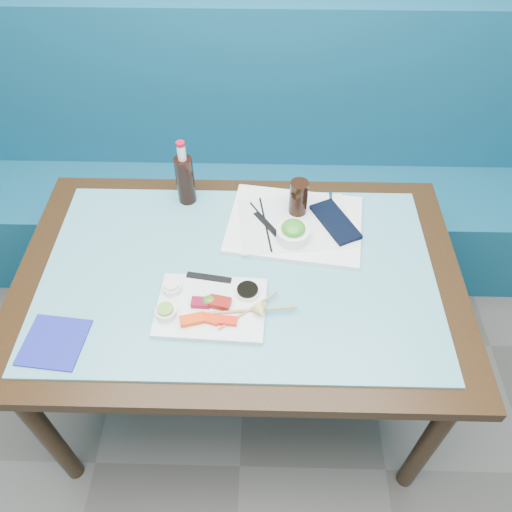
{
  "coord_description": "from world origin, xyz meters",
  "views": [
    {
      "loc": [
        0.08,
        0.46,
        1.96
      ],
      "look_at": [
        0.05,
        1.48,
        0.8
      ],
      "focal_mm": 35.0,
      "sensor_mm": 36.0,
      "label": 1
    }
  ],
  "objects_px": {
    "seaweed_bowl": "(293,234)",
    "booth_bench": "(249,188)",
    "sashimi_plate": "(211,308)",
    "cola_glass": "(298,198)",
    "blue_napkin": "(54,342)",
    "serving_tray": "(295,225)",
    "dining_table": "(239,289)",
    "cola_bottle_body": "(185,180)"
  },
  "relations": [
    {
      "from": "sashimi_plate",
      "to": "cola_glass",
      "type": "xyz_separation_m",
      "value": [
        0.26,
        0.4,
        0.07
      ]
    },
    {
      "from": "dining_table",
      "to": "blue_napkin",
      "type": "xyz_separation_m",
      "value": [
        -0.5,
        -0.27,
        0.09
      ]
    },
    {
      "from": "seaweed_bowl",
      "to": "booth_bench",
      "type": "bearing_deg",
      "value": 103.52
    },
    {
      "from": "blue_napkin",
      "to": "sashimi_plate",
      "type": "bearing_deg",
      "value": 16.13
    },
    {
      "from": "cola_glass",
      "to": "booth_bench",
      "type": "bearing_deg",
      "value": 108.19
    },
    {
      "from": "dining_table",
      "to": "sashimi_plate",
      "type": "relative_size",
      "value": 4.42
    },
    {
      "from": "cola_glass",
      "to": "seaweed_bowl",
      "type": "bearing_deg",
      "value": -98.75
    },
    {
      "from": "cola_glass",
      "to": "cola_bottle_body",
      "type": "relative_size",
      "value": 0.72
    },
    {
      "from": "sashimi_plate",
      "to": "serving_tray",
      "type": "bearing_deg",
      "value": 56.75
    },
    {
      "from": "seaweed_bowl",
      "to": "cola_bottle_body",
      "type": "bearing_deg",
      "value": 151.38
    },
    {
      "from": "seaweed_bowl",
      "to": "sashimi_plate",
      "type": "bearing_deg",
      "value": -131.68
    },
    {
      "from": "dining_table",
      "to": "cola_glass",
      "type": "bearing_deg",
      "value": 53.61
    },
    {
      "from": "blue_napkin",
      "to": "cola_glass",
      "type": "bearing_deg",
      "value": 37.33
    },
    {
      "from": "seaweed_bowl",
      "to": "serving_tray",
      "type": "bearing_deg",
      "value": 82.41
    },
    {
      "from": "serving_tray",
      "to": "booth_bench",
      "type": "bearing_deg",
      "value": 113.85
    },
    {
      "from": "dining_table",
      "to": "cola_glass",
      "type": "height_order",
      "value": "cola_glass"
    },
    {
      "from": "sashimi_plate",
      "to": "booth_bench",
      "type": "bearing_deg",
      "value": 88.53
    },
    {
      "from": "sashimi_plate",
      "to": "seaweed_bowl",
      "type": "bearing_deg",
      "value": 51.11
    },
    {
      "from": "booth_bench",
      "to": "blue_napkin",
      "type": "xyz_separation_m",
      "value": [
        -0.5,
        -1.11,
        0.39
      ]
    },
    {
      "from": "booth_bench",
      "to": "cola_bottle_body",
      "type": "distance_m",
      "value": 0.72
    },
    {
      "from": "serving_tray",
      "to": "seaweed_bowl",
      "type": "bearing_deg",
      "value": -89.62
    },
    {
      "from": "booth_bench",
      "to": "serving_tray",
      "type": "height_order",
      "value": "booth_bench"
    },
    {
      "from": "cola_glass",
      "to": "blue_napkin",
      "type": "distance_m",
      "value": 0.87
    },
    {
      "from": "dining_table",
      "to": "seaweed_bowl",
      "type": "relative_size",
      "value": 13.05
    },
    {
      "from": "seaweed_bowl",
      "to": "cola_bottle_body",
      "type": "xyz_separation_m",
      "value": [
        -0.37,
        0.2,
        0.05
      ]
    },
    {
      "from": "serving_tray",
      "to": "seaweed_bowl",
      "type": "xyz_separation_m",
      "value": [
        -0.01,
        -0.07,
        0.03
      ]
    },
    {
      "from": "booth_bench",
      "to": "cola_glass",
      "type": "xyz_separation_m",
      "value": [
        0.19,
        -0.58,
        0.46
      ]
    },
    {
      "from": "sashimi_plate",
      "to": "serving_tray",
      "type": "xyz_separation_m",
      "value": [
        0.25,
        0.35,
        0.0
      ]
    },
    {
      "from": "dining_table",
      "to": "sashimi_plate",
      "type": "xyz_separation_m",
      "value": [
        -0.07,
        -0.15,
        0.1
      ]
    },
    {
      "from": "booth_bench",
      "to": "sashimi_plate",
      "type": "relative_size",
      "value": 9.48
    },
    {
      "from": "sashimi_plate",
      "to": "seaweed_bowl",
      "type": "height_order",
      "value": "seaweed_bowl"
    },
    {
      "from": "seaweed_bowl",
      "to": "cola_glass",
      "type": "distance_m",
      "value": 0.14
    },
    {
      "from": "sashimi_plate",
      "to": "seaweed_bowl",
      "type": "relative_size",
      "value": 2.95
    },
    {
      "from": "seaweed_bowl",
      "to": "blue_napkin",
      "type": "distance_m",
      "value": 0.78
    },
    {
      "from": "booth_bench",
      "to": "cola_glass",
      "type": "distance_m",
      "value": 0.77
    },
    {
      "from": "booth_bench",
      "to": "sashimi_plate",
      "type": "distance_m",
      "value": 1.06
    },
    {
      "from": "sashimi_plate",
      "to": "cola_glass",
      "type": "bearing_deg",
      "value": 59.63
    },
    {
      "from": "booth_bench",
      "to": "cola_bottle_body",
      "type": "height_order",
      "value": "booth_bench"
    },
    {
      "from": "cola_glass",
      "to": "blue_napkin",
      "type": "relative_size",
      "value": 0.77
    },
    {
      "from": "booth_bench",
      "to": "serving_tray",
      "type": "xyz_separation_m",
      "value": [
        0.18,
        -0.64,
        0.39
      ]
    },
    {
      "from": "booth_bench",
      "to": "seaweed_bowl",
      "type": "relative_size",
      "value": 27.96
    },
    {
      "from": "blue_napkin",
      "to": "cola_bottle_body",
      "type": "bearing_deg",
      "value": 62.98
    }
  ]
}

